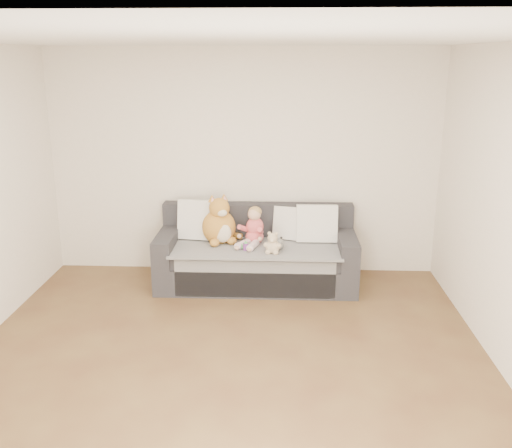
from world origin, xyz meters
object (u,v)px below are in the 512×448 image
Objects in this scene: sofa at (257,257)px; sippy_cup at (246,245)px; plush_cat at (220,224)px; toddler at (253,229)px; teddy_bear at (273,245)px.

sippy_cup is at bearing -112.76° from sofa.
plush_cat is 5.52× the size of sippy_cup.
sofa is 5.05× the size of toddler.
plush_cat reaches higher than sofa.
sofa is at bearing 69.07° from toddler.
toddler is at bearing -31.26° from plush_cat.
sofa is 0.56m from plush_cat.
sippy_cup is (0.31, -0.27, -0.16)m from plush_cat.
sofa is 0.35m from toddler.
teddy_bear is (0.18, -0.34, 0.26)m from sofa.
sofa reaches higher than teddy_bear.
toddler is 0.38m from teddy_bear.
sofa is 0.35m from sippy_cup.
toddler reaches higher than sippy_cup.
toddler reaches higher than sofa.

